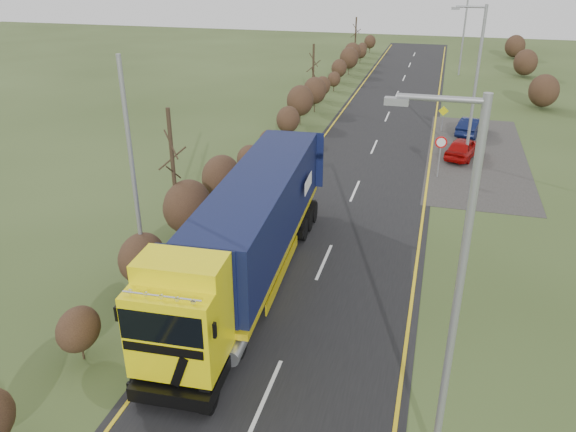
% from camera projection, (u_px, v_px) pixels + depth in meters
% --- Properties ---
extents(ground, '(160.00, 160.00, 0.00)m').
position_uv_depth(ground, '(301.00, 317.00, 19.69)').
color(ground, '#31401B').
rests_on(ground, ground).
extents(road, '(8.00, 120.00, 0.02)m').
position_uv_depth(road, '(349.00, 206.00, 28.44)').
color(road, black).
rests_on(road, ground).
extents(layby, '(6.00, 18.00, 0.02)m').
position_uv_depth(layby, '(476.00, 155.00, 35.63)').
color(layby, '#2F2D2A').
rests_on(layby, ground).
extents(lane_markings, '(7.52, 116.00, 0.01)m').
position_uv_depth(lane_markings, '(348.00, 208.00, 28.16)').
color(lane_markings, gold).
rests_on(lane_markings, road).
extents(hedgerow, '(2.24, 102.04, 6.05)m').
position_uv_depth(hedgerow, '(221.00, 179.00, 27.35)').
color(hedgerow, black).
rests_on(hedgerow, ground).
extents(lorry, '(3.12, 14.86, 4.11)m').
position_uv_depth(lorry, '(250.00, 229.00, 20.77)').
color(lorry, black).
rests_on(lorry, ground).
extents(car_red_hatchback, '(2.50, 4.03, 1.28)m').
position_uv_depth(car_red_hatchback, '(463.00, 148.00, 34.93)').
color(car_red_hatchback, '#990807').
rests_on(car_red_hatchback, ground).
extents(car_blue_sedan, '(2.27, 3.96, 1.24)m').
position_uv_depth(car_blue_sedan, '(471.00, 126.00, 39.48)').
color(car_blue_sedan, black).
rests_on(car_blue_sedan, ground).
extents(streetlight_near, '(1.96, 0.18, 9.23)m').
position_uv_depth(streetlight_near, '(454.00, 286.00, 11.99)').
color(streetlight_near, gray).
rests_on(streetlight_near, ground).
extents(streetlight_mid, '(1.94, 0.18, 9.12)m').
position_uv_depth(streetlight_mid, '(474.00, 80.00, 32.32)').
color(streetlight_mid, gray).
rests_on(streetlight_mid, ground).
extents(streetlight_far, '(2.07, 0.20, 9.78)m').
position_uv_depth(streetlight_far, '(464.00, 22.00, 57.49)').
color(streetlight_far, gray).
rests_on(streetlight_far, ground).
extents(left_pole, '(0.16, 0.16, 8.71)m').
position_uv_depth(left_pole, '(134.00, 183.00, 19.44)').
color(left_pole, gray).
rests_on(left_pole, ground).
extents(speed_sign, '(0.67, 0.10, 2.42)m').
position_uv_depth(speed_sign, '(440.00, 149.00, 31.41)').
color(speed_sign, gray).
rests_on(speed_sign, ground).
extents(warning_board, '(0.71, 0.11, 1.85)m').
position_uv_depth(warning_board, '(443.00, 116.00, 40.06)').
color(warning_board, gray).
rests_on(warning_board, ground).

